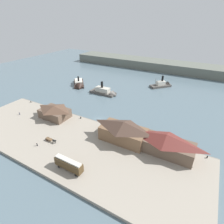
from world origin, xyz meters
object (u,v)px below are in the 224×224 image
(street_tram, at_px, (69,164))
(mooring_post_west, at_px, (31,102))
(ferry_shed_east_terminal, at_px, (123,131))
(ferry_shed_west_terminal, at_px, (165,143))
(ferry_outer_harbor, at_px, (79,84))
(ferry_departing_north, at_px, (106,92))
(pedestrian_walking_east, at_px, (37,144))
(mooring_post_east, at_px, (44,106))
(horse_cart, at_px, (51,140))
(ferry_mid_harbor, at_px, (163,85))
(mooring_post_center_west, at_px, (81,118))
(mooring_post_center_east, at_px, (207,157))
(pedestrian_standing_center, at_px, (20,114))
(ferry_shed_customs_shed, at_px, (55,111))

(street_tram, xyz_separation_m, mooring_post_west, (-55.59, 29.07, -2.12))
(ferry_shed_east_terminal, bearing_deg, ferry_shed_west_terminal, 3.42)
(ferry_outer_harbor, bearing_deg, ferry_departing_north, -8.78)
(ferry_shed_east_terminal, xyz_separation_m, ferry_outer_harbor, (-59.10, 44.46, -4.46))
(pedestrian_walking_east, xyz_separation_m, ferry_outer_harbor, (-30.86, 64.85, -0.68))
(pedestrian_walking_east, bearing_deg, ferry_shed_west_terminal, 25.34)
(ferry_shed_west_terminal, height_order, mooring_post_east, ferry_shed_west_terminal)
(horse_cart, xyz_separation_m, ferry_mid_harbor, (22.12, 89.85, -0.75))
(ferry_outer_harbor, height_order, ferry_departing_north, ferry_departing_north)
(ferry_shed_west_terminal, relative_size, mooring_post_center_west, 23.84)
(mooring_post_west, distance_m, mooring_post_center_east, 95.82)
(ferry_outer_harbor, bearing_deg, pedestrian_standing_center, -87.42)
(street_tram, bearing_deg, ferry_shed_east_terminal, 70.00)
(mooring_post_center_east, relative_size, mooring_post_center_west, 1.00)
(ferry_shed_west_terminal, height_order, mooring_post_center_west, ferry_shed_west_terminal)
(mooring_post_east, height_order, mooring_post_center_west, same)
(street_tram, relative_size, ferry_departing_north, 0.54)
(ferry_shed_east_terminal, bearing_deg, street_tram, -110.00)
(street_tram, xyz_separation_m, pedestrian_standing_center, (-48.16, 16.10, -1.87))
(horse_cart, distance_m, ferry_mid_harbor, 92.54)
(ferry_shed_east_terminal, xyz_separation_m, pedestrian_walking_east, (-28.23, -20.38, -3.78))
(horse_cart, relative_size, mooring_post_east, 6.50)
(pedestrian_standing_center, height_order, pedestrian_walking_east, pedestrian_walking_east)
(pedestrian_standing_center, relative_size, mooring_post_west, 1.71)
(ferry_shed_customs_shed, distance_m, ferry_departing_north, 41.04)
(ferry_shed_east_terminal, distance_m, pedestrian_standing_center, 57.38)
(mooring_post_east, bearing_deg, ferry_shed_east_terminal, -5.64)
(pedestrian_standing_center, relative_size, ferry_departing_north, 0.08)
(street_tram, height_order, pedestrian_standing_center, street_tram)
(ferry_shed_customs_shed, xyz_separation_m, mooring_post_east, (-14.11, 5.32, -2.84))
(horse_cart, distance_m, ferry_outer_harbor, 68.92)
(street_tram, distance_m, pedestrian_standing_center, 50.82)
(horse_cart, bearing_deg, mooring_post_center_east, 20.30)
(ferry_shed_east_terminal, distance_m, mooring_post_east, 53.12)
(ferry_mid_harbor, bearing_deg, street_tram, -93.10)
(horse_cart, xyz_separation_m, pedestrian_standing_center, (-31.35, 8.15, -0.23))
(pedestrian_walking_east, height_order, mooring_post_east, pedestrian_walking_east)
(ferry_shed_east_terminal, height_order, ferry_outer_harbor, ferry_shed_east_terminal)
(ferry_shed_customs_shed, xyz_separation_m, street_tram, (30.01, -23.49, -0.72))
(ferry_mid_harbor, bearing_deg, ferry_shed_east_terminal, -87.46)
(mooring_post_west, bearing_deg, mooring_post_east, -1.32)
(mooring_post_center_east, xyz_separation_m, mooring_post_center_west, (-57.99, -0.36, 0.00))
(ferry_mid_harbor, xyz_separation_m, ferry_departing_north, (-29.65, -33.77, 0.15))
(street_tram, xyz_separation_m, ferry_mid_harbor, (5.30, 97.80, -2.40))
(ferry_shed_west_terminal, xyz_separation_m, mooring_post_east, (-69.64, 4.19, -3.63))
(mooring_post_center_east, bearing_deg, horse_cart, -159.70)
(ferry_shed_customs_shed, xyz_separation_m, ferry_departing_north, (5.66, 40.54, -2.97))
(mooring_post_center_west, bearing_deg, ferry_mid_harbor, 71.55)
(pedestrian_standing_center, bearing_deg, ferry_departing_north, 63.58)
(street_tram, height_order, horse_cart, street_tram)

